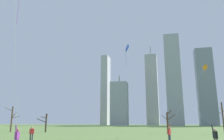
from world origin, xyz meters
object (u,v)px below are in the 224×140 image
bare_tree_far_right_edge (46,122)px  kite_flyer_midfield_center_purple (17,109)px  bare_tree_left_of_center (223,117)px  bare_tree_center (168,122)px  distant_kite_low_near_trees_white (158,0)px  kite_flyer_foreground_right_blue (187,109)px  bystander_watching_nearby (32,133)px  kite_flyer_foreground_left_orange (175,123)px  bare_tree_right_of_center (12,119)px

bare_tree_far_right_edge → kite_flyer_midfield_center_purple: bearing=-63.6°
bare_tree_left_of_center → bare_tree_center: size_ratio=1.36×
bare_tree_center → distant_kite_low_near_trees_white: bearing=-92.7°
bare_tree_left_of_center → bare_tree_center: (-10.11, -2.67, -0.86)m
kite_flyer_foreground_right_blue → bystander_watching_nearby: kite_flyer_foreground_right_blue is taller
kite_flyer_foreground_left_orange → bare_tree_far_right_edge: 32.33m
distant_kite_low_near_trees_white → bare_tree_center: (0.53, 11.06, -18.83)m
bare_tree_center → bare_tree_far_right_edge: bearing=179.8°
bare_tree_right_of_center → kite_flyer_midfield_center_purple: bearing=-52.2°
kite_flyer_foreground_left_orange → kite_flyer_foreground_right_blue: bearing=-72.2°
kite_flyer_foreground_left_orange → bystander_watching_nearby: (-15.24, -2.00, -1.05)m
bare_tree_right_of_center → kite_flyer_foreground_left_orange: bearing=-29.1°
kite_flyer_foreground_right_blue → kite_flyer_midfield_center_purple: (-12.11, -7.29, -0.27)m
distant_kite_low_near_trees_white → bare_tree_left_of_center: size_ratio=4.14×
distant_kite_low_near_trees_white → bare_tree_far_right_edge: bearing=155.7°
kite_flyer_foreground_left_orange → bare_tree_far_right_edge: size_ratio=2.47×
bare_tree_right_of_center → bare_tree_center: (33.20, 0.39, -0.70)m
kite_flyer_foreground_left_orange → bare_tree_right_of_center: kite_flyer_foreground_left_orange is taller
distant_kite_low_near_trees_white → bare_tree_far_right_edge: distant_kite_low_near_trees_white is taller
distant_kite_low_near_trees_white → bare_tree_right_of_center: 38.86m
kite_flyer_foreground_left_orange → bare_tree_far_right_edge: (-25.91, 19.33, 0.17)m
bare_tree_left_of_center → distant_kite_low_near_trees_white: bearing=-127.8°
kite_flyer_foreground_right_blue → bare_tree_far_right_edge: size_ratio=3.15×
kite_flyer_foreground_right_blue → bare_tree_left_of_center: size_ratio=2.10×
kite_flyer_midfield_center_purple → bare_tree_right_of_center: size_ratio=1.99×
kite_flyer_foreground_right_blue → distant_kite_low_near_trees_white: (-2.27, 11.44, 17.76)m
bare_tree_left_of_center → bare_tree_far_right_edge: bearing=-175.9°
kite_flyer_foreground_left_orange → kite_flyer_foreground_right_blue: size_ratio=0.78×
kite_flyer_midfield_center_purple → bare_tree_left_of_center: 38.37m
bare_tree_far_right_edge → bare_tree_center: (25.22, -0.11, 0.04)m
kite_flyer_midfield_center_purple → bare_tree_far_right_edge: bearing=116.4°
kite_flyer_foreground_right_blue → bystander_watching_nearby: size_ratio=7.49×
bare_tree_right_of_center → bare_tree_far_right_edge: size_ratio=1.42×
kite_flyer_foreground_left_orange → bare_tree_far_right_edge: bearing=143.3°
bare_tree_left_of_center → kite_flyer_midfield_center_purple: bearing=-122.3°
bystander_watching_nearby → bare_tree_center: size_ratio=0.38×
bare_tree_right_of_center → bare_tree_far_right_edge: 8.03m
kite_flyer_foreground_left_orange → bare_tree_far_right_edge: kite_flyer_foreground_left_orange is taller
bare_tree_center → kite_flyer_foreground_left_orange: bearing=-87.9°
bare_tree_left_of_center → bare_tree_center: bare_tree_left_of_center is taller
bare_tree_center → kite_flyer_midfield_center_purple: bearing=-109.2°
bystander_watching_nearby → bare_tree_left_of_center: (24.66, 23.90, 2.11)m
kite_flyer_foreground_left_orange → bare_tree_center: bearing=92.1°
kite_flyer_foreground_left_orange → distant_kite_low_near_trees_white: distant_kite_low_near_trees_white is taller
bare_tree_far_right_edge → bare_tree_center: size_ratio=0.91×
bystander_watching_nearby → bare_tree_right_of_center: bare_tree_right_of_center is taller
kite_flyer_foreground_left_orange → bare_tree_center: 19.24m
kite_flyer_foreground_left_orange → bystander_watching_nearby: 15.40m
bystander_watching_nearby → bare_tree_far_right_edge: (-10.68, 21.34, 1.22)m
bare_tree_right_of_center → bare_tree_center: bare_tree_right_of_center is taller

